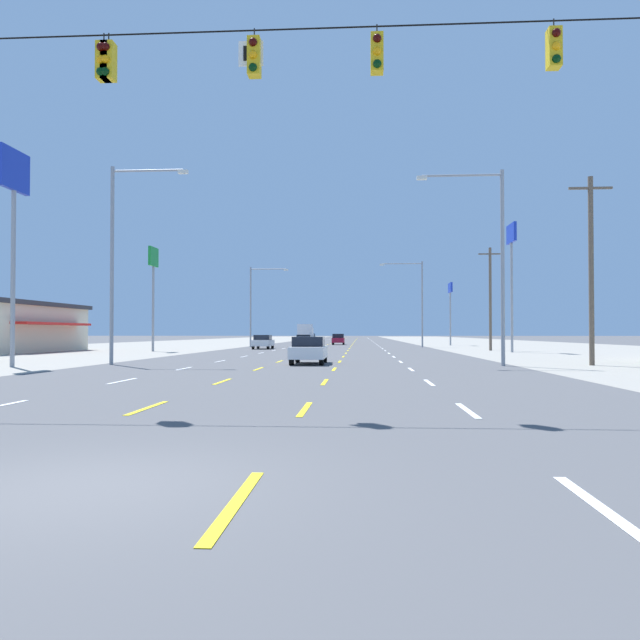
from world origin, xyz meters
TOP-DOWN VIEW (x-y plane):
  - ground_plane at (0.00, 66.00)m, footprint 572.00×572.00m
  - lot_apron_left at (-24.75, 66.00)m, footprint 28.00×440.00m
  - lot_apron_right at (24.75, 66.00)m, footprint 28.00×440.00m
  - lane_markings at (0.00, 104.50)m, footprint 10.64×227.60m
  - signal_span_wire at (-0.12, 8.13)m, footprint 25.28×0.52m
  - sedan_center_turn_nearest at (0.18, 26.83)m, footprint 1.80×4.50m
  - sedan_far_left_near at (-7.19, 57.69)m, footprint 1.80×4.50m
  - sedan_inner_left_mid at (-3.70, 66.70)m, footprint 1.80×4.50m
  - hatchback_center_turn_midfar at (-0.22, 81.55)m, footprint 1.72×3.90m
  - box_truck_far_left_far at (-7.06, 106.37)m, footprint 2.40×7.20m
  - hatchback_far_left_farther at (-6.90, 116.65)m, footprint 1.72×3.90m
  - pole_sign_left_row_0 at (-14.02, 22.82)m, footprint 0.24×2.52m
  - pole_sign_left_row_1 at (-15.77, 48.59)m, footprint 0.24×2.15m
  - pole_sign_right_row_1 at (15.92, 47.85)m, footprint 0.24×2.74m
  - pole_sign_right_row_2 at (14.96, 77.95)m, footprint 0.24×2.70m
  - streetlight_left_row_0 at (-9.76, 25.49)m, footprint 4.16×0.26m
  - streetlight_right_row_0 at (9.70, 25.49)m, footprint 4.41×0.26m
  - streetlight_left_row_1 at (-9.65, 66.95)m, footprint 4.60×0.26m
  - streetlight_right_row_1 at (9.60, 66.95)m, footprint 5.05×0.26m
  - utility_pole_right_row_0 at (14.81, 26.28)m, footprint 2.20×0.26m
  - utility_pole_right_row_1 at (15.18, 53.15)m, footprint 2.20×0.26m

SIDE VIEW (x-z plane):
  - ground_plane at x=0.00m, z-range 0.00..0.00m
  - lot_apron_left at x=-24.75m, z-range 0.00..0.01m
  - lot_apron_right at x=24.75m, z-range 0.00..0.01m
  - lane_markings at x=0.00m, z-range 0.00..0.01m
  - sedan_center_turn_nearest at x=0.18m, z-range 0.03..1.49m
  - sedan_far_left_near at x=-7.19m, z-range 0.03..1.49m
  - sedan_inner_left_mid at x=-3.70m, z-range 0.03..1.49m
  - hatchback_center_turn_midfar at x=-0.22m, z-range 0.01..1.55m
  - hatchback_far_left_farther at x=-6.90m, z-range 0.01..1.55m
  - box_truck_far_left_far at x=-7.06m, z-range 0.22..3.45m
  - utility_pole_right_row_1 at x=15.18m, z-range 0.20..9.93m
  - utility_pole_right_row_0 at x=14.81m, z-range 0.20..9.94m
  - streetlight_left_row_1 at x=-9.65m, z-range 0.82..10.35m
  - streetlight_right_row_0 at x=9.70m, z-range 0.81..10.77m
  - streetlight_right_row_1 at x=9.60m, z-range 0.88..10.94m
  - streetlight_left_row_0 at x=-9.76m, z-range 0.79..11.28m
  - signal_span_wire at x=-0.12m, z-range 1.11..11.00m
  - pole_sign_right_row_2 at x=14.96m, z-range 2.33..10.71m
  - pole_sign_left_row_1 at x=-15.77m, z-range 2.46..11.88m
  - pole_sign_left_row_0 at x=-14.02m, z-range 2.96..13.64m
  - pole_sign_right_row_1 at x=15.92m, z-range 3.06..14.10m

